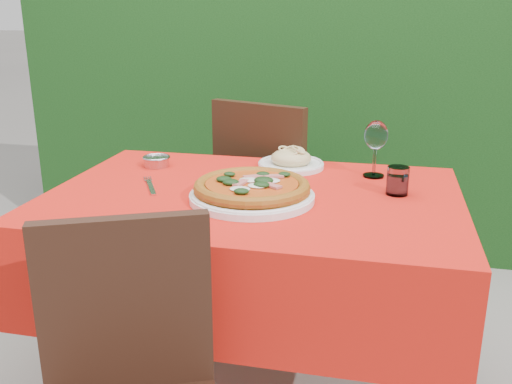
% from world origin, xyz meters
% --- Properties ---
extents(hedge, '(3.20, 0.55, 1.78)m').
position_xyz_m(hedge, '(0.00, 1.55, 0.92)').
color(hedge, black).
rests_on(hedge, ground).
extents(dining_table, '(1.26, 0.86, 0.75)m').
position_xyz_m(dining_table, '(0.00, 0.00, 0.60)').
color(dining_table, '#492E17').
rests_on(dining_table, ground).
extents(chair_far, '(0.54, 0.54, 0.94)m').
position_xyz_m(chair_far, '(-0.07, 0.64, 0.54)').
color(chair_far, black).
rests_on(chair_far, ground).
extents(pizza_plate, '(0.38, 0.38, 0.07)m').
position_xyz_m(pizza_plate, '(0.01, -0.07, 0.78)').
color(pizza_plate, white).
rests_on(pizza_plate, dining_table).
extents(pasta_plate, '(0.24, 0.24, 0.07)m').
position_xyz_m(pasta_plate, '(0.06, 0.32, 0.77)').
color(pasta_plate, silver).
rests_on(pasta_plate, dining_table).
extents(water_glass, '(0.07, 0.07, 0.09)m').
position_xyz_m(water_glass, '(0.43, 0.08, 0.79)').
color(water_glass, silver).
rests_on(water_glass, dining_table).
extents(wine_glass, '(0.08, 0.08, 0.19)m').
position_xyz_m(wine_glass, '(0.36, 0.26, 0.88)').
color(wine_glass, silver).
rests_on(wine_glass, dining_table).
extents(fork, '(0.13, 0.20, 0.01)m').
position_xyz_m(fork, '(-0.33, -0.03, 0.75)').
color(fork, silver).
rests_on(fork, dining_table).
extents(steel_ramekin, '(0.09, 0.09, 0.03)m').
position_xyz_m(steel_ramekin, '(-0.41, 0.22, 0.76)').
color(steel_ramekin, '#B7B6BE').
rests_on(steel_ramekin, dining_table).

